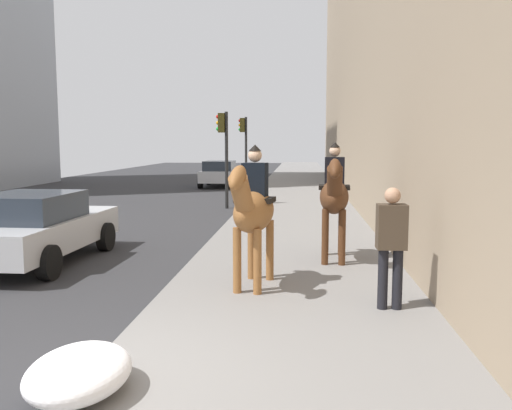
{
  "coord_description": "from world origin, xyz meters",
  "views": [
    {
      "loc": [
        -4.82,
        -2.16,
        2.43
      ],
      "look_at": [
        4.0,
        -1.43,
        1.4
      ],
      "focal_mm": 37.78,
      "sensor_mm": 36.0,
      "label": 1
    }
  ],
  "objects": [
    {
      "name": "car_near_lane",
      "position": [
        5.44,
        3.15,
        0.74
      ],
      "size": [
        4.32,
        2.11,
        1.44
      ],
      "rotation": [
        0.0,
        0.0,
        -0.02
      ],
      "color": "#B7BABF",
      "rests_on": "ground"
    },
    {
      "name": "traffic_light_near_curb",
      "position": [
        14.82,
        0.65,
        2.39
      ],
      "size": [
        0.2,
        0.44,
        3.55
      ],
      "color": "black",
      "rests_on": "ground"
    },
    {
      "name": "traffic_light_far_curb",
      "position": [
        22.19,
        0.68,
        2.49
      ],
      "size": [
        0.2,
        0.44,
        3.7
      ],
      "color": "black",
      "rests_on": "ground"
    },
    {
      "name": "pedestrian_greeting",
      "position": [
        2.61,
        -3.41,
        1.1
      ],
      "size": [
        0.27,
        0.41,
        1.7
      ],
      "rotation": [
        0.0,
        0.0,
        0.03
      ],
      "color": "black",
      "rests_on": "sidewalk_slab"
    },
    {
      "name": "sidewalk_slab",
      "position": [
        0.0,
        -2.04,
        0.06
      ],
      "size": [
        120.0,
        4.08,
        0.12
      ],
      "primitive_type": "cube",
      "color": "slate",
      "rests_on": "ground"
    },
    {
      "name": "snow_pile_near",
      "position": [
        -0.25,
        -0.15,
        0.33
      ],
      "size": [
        1.2,
        0.92,
        0.42
      ],
      "primitive_type": "ellipsoid",
      "color": "white",
      "rests_on": "sidewalk_slab"
    },
    {
      "name": "mounted_horse_far",
      "position": [
        5.67,
        -2.81,
        1.42
      ],
      "size": [
        2.15,
        0.64,
        2.32
      ],
      "rotation": [
        0.0,
        0.0,
        3.08
      ],
      "color": "#4C2B16",
      "rests_on": "sidewalk_slab"
    },
    {
      "name": "car_mid_lane",
      "position": [
        24.69,
        2.29,
        0.76
      ],
      "size": [
        4.19,
        1.99,
        1.44
      ],
      "rotation": [
        0.0,
        0.0,
        -0.0
      ],
      "color": "#B7BABF",
      "rests_on": "ground"
    },
    {
      "name": "mounted_horse_near",
      "position": [
        3.58,
        -1.41,
        1.38
      ],
      "size": [
        2.15,
        0.78,
        2.28
      ],
      "rotation": [
        0.0,
        0.0,
        2.99
      ],
      "color": "brown",
      "rests_on": "sidewalk_slab"
    }
  ]
}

